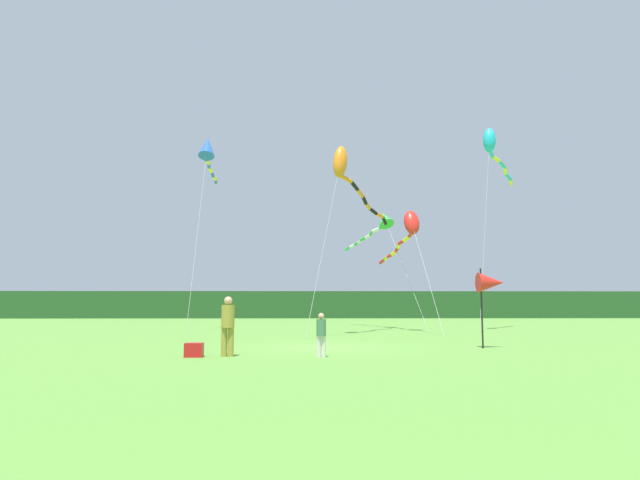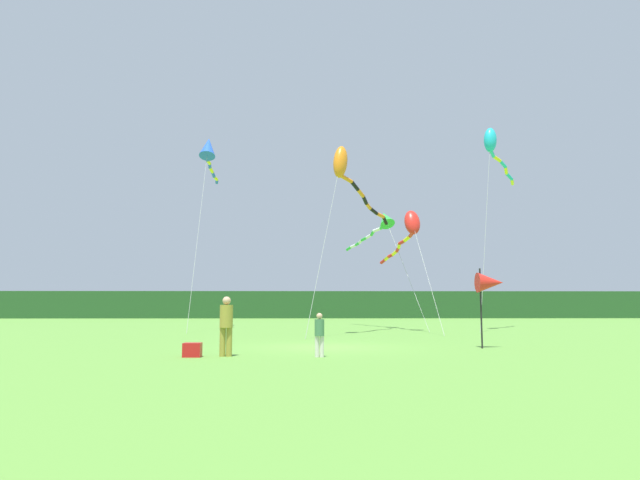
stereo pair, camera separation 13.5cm
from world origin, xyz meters
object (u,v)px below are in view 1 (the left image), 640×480
at_px(person_adult, 228,323).
at_px(kite_orange, 346,172).
at_px(cooler_box, 194,350).
at_px(kite_cyan, 492,146).
at_px(banner_flag_pole, 491,283).
at_px(person_child, 321,332).
at_px(kite_green, 380,224).
at_px(kite_blue, 208,150).
at_px(kite_red, 409,228).

relative_size(person_adult, kite_orange, 0.18).
distance_m(cooler_box, kite_cyan, 24.32).
bearing_deg(person_adult, banner_flag_pole, 18.22).
distance_m(person_child, kite_green, 21.51).
distance_m(kite_blue, kite_cyan, 17.60).
height_order(person_child, cooler_box, person_child).
relative_size(kite_blue, kite_orange, 1.27).
relative_size(person_adult, banner_flag_pole, 0.63).
xyz_separation_m(kite_blue, kite_green, (11.10, 1.40, -4.49)).
xyz_separation_m(person_adult, person_child, (2.71, -0.27, -0.27)).
xyz_separation_m(kite_green, kite_orange, (-2.76, -7.94, 1.56)).
xyz_separation_m(person_adult, kite_red, (8.23, 15.58, 4.95)).
bearing_deg(kite_cyan, person_child, -123.21).
height_order(person_adult, kite_orange, kite_orange).
relative_size(person_child, cooler_box, 2.47).
bearing_deg(kite_orange, kite_red, 43.28).
height_order(kite_red, kite_cyan, kite_cyan).
height_order(kite_green, kite_orange, kite_orange).
distance_m(person_adult, kite_green, 21.91).
distance_m(kite_red, kite_cyan, 7.33).
relative_size(kite_blue, kite_green, 1.09).
distance_m(person_adult, kite_orange, 14.71).
bearing_deg(cooler_box, kite_cyan, 48.61).
bearing_deg(banner_flag_pole, kite_red, 92.11).
distance_m(person_adult, person_child, 2.73).
relative_size(banner_flag_pole, kite_cyan, 0.23).
relative_size(banner_flag_pole, kite_orange, 0.29).
bearing_deg(person_adult, person_child, -5.69).
xyz_separation_m(person_adult, kite_green, (7.13, 19.89, 5.82)).
height_order(kite_orange, kite_red, kite_orange).
xyz_separation_m(person_adult, kite_orange, (4.37, 11.95, 7.38)).
xyz_separation_m(kite_red, kite_cyan, (5.25, 0.60, 5.08)).
bearing_deg(banner_flag_pole, kite_green, 95.26).
xyz_separation_m(kite_green, kite_red, (1.10, -4.30, -0.87)).
bearing_deg(kite_green, kite_orange, -109.17).
relative_size(person_adult, cooler_box, 3.41).
bearing_deg(kite_orange, kite_cyan, 24.93).
bearing_deg(kite_green, person_child, -102.38).
height_order(kite_green, kite_red, kite_green).
height_order(kite_blue, kite_orange, kite_blue).
distance_m(kite_orange, kite_red, 5.83).
height_order(person_adult, kite_blue, kite_blue).
bearing_deg(banner_flag_pole, kite_orange, 115.45).
distance_m(kite_green, kite_cyan, 8.47).
relative_size(person_child, kite_green, 0.11).
xyz_separation_m(banner_flag_pole, kite_red, (-0.47, 12.72, 3.68)).
relative_size(kite_orange, kite_red, 1.00).
xyz_separation_m(cooler_box, banner_flag_pole, (9.63, 3.03, 2.03)).
height_order(banner_flag_pole, kite_orange, kite_orange).
xyz_separation_m(banner_flag_pole, kite_green, (-1.57, 17.02, 4.55)).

